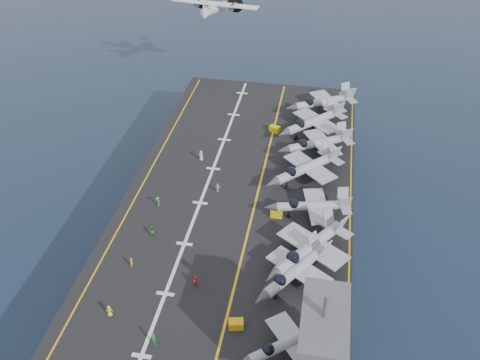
# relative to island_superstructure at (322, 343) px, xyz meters

# --- Properties ---
(ground) EXTENTS (500.00, 500.00, 0.00)m
(ground) POSITION_rel_island_superstructure_xyz_m (-15.00, 30.00, -17.90)
(ground) COLOR #142135
(ground) RESTS_ON ground
(hull) EXTENTS (36.00, 90.00, 10.00)m
(hull) POSITION_rel_island_superstructure_xyz_m (-15.00, 30.00, -12.90)
(hull) COLOR #56595E
(hull) RESTS_ON ground
(flight_deck) EXTENTS (38.00, 92.00, 0.40)m
(flight_deck) POSITION_rel_island_superstructure_xyz_m (-15.00, 30.00, -7.70)
(flight_deck) COLOR black
(flight_deck) RESTS_ON hull
(foul_line) EXTENTS (0.35, 90.00, 0.02)m
(foul_line) POSITION_rel_island_superstructure_xyz_m (-12.00, 30.00, -7.48)
(foul_line) COLOR gold
(foul_line) RESTS_ON flight_deck
(landing_centerline) EXTENTS (0.50, 90.00, 0.02)m
(landing_centerline) POSITION_rel_island_superstructure_xyz_m (-21.00, 30.00, -7.48)
(landing_centerline) COLOR silver
(landing_centerline) RESTS_ON flight_deck
(deck_edge_port) EXTENTS (0.25, 90.00, 0.02)m
(deck_edge_port) POSITION_rel_island_superstructure_xyz_m (-32.00, 30.00, -7.48)
(deck_edge_port) COLOR gold
(deck_edge_port) RESTS_ON flight_deck
(deck_edge_stbd) EXTENTS (0.25, 90.00, 0.02)m
(deck_edge_stbd) POSITION_rel_island_superstructure_xyz_m (3.50, 30.00, -7.48)
(deck_edge_stbd) COLOR gold
(deck_edge_stbd) RESTS_ON flight_deck
(island_superstructure) EXTENTS (5.00, 10.00, 15.00)m
(island_superstructure) POSITION_rel_island_superstructure_xyz_m (0.00, 0.00, 0.00)
(island_superstructure) COLOR #56595E
(island_superstructure) RESTS_ON flight_deck
(fighter_jet_1) EXTENTS (15.22, 14.54, 4.41)m
(fighter_jet_1) POSITION_rel_island_superstructure_xyz_m (-3.67, 3.55, -5.29)
(fighter_jet_1) COLOR #9FA7B2
(fighter_jet_1) RESTS_ON flight_deck
(fighter_jet_2) EXTENTS (15.84, 17.10, 4.94)m
(fighter_jet_2) POSITION_rel_island_superstructure_xyz_m (-3.95, 15.13, -5.03)
(fighter_jet_2) COLOR #8F959F
(fighter_jet_2) RESTS_ON flight_deck
(fighter_jet_3) EXTENTS (18.05, 19.39, 5.60)m
(fighter_jet_3) POSITION_rel_island_superstructure_xyz_m (-2.44, 19.62, -4.70)
(fighter_jet_3) COLOR #9097A0
(fighter_jet_3) RESTS_ON flight_deck
(fighter_jet_4) EXTENTS (15.27, 11.88, 4.71)m
(fighter_jet_4) POSITION_rel_island_superstructure_xyz_m (-2.61, 29.78, -5.14)
(fighter_jet_4) COLOR #9199A1
(fighter_jet_4) RESTS_ON flight_deck
(fighter_jet_5) EXTENTS (18.14, 18.23, 5.36)m
(fighter_jet_5) POSITION_rel_island_superstructure_xyz_m (-4.39, 39.55, -4.82)
(fighter_jet_5) COLOR #A0A9B1
(fighter_jet_5) RESTS_ON flight_deck
(fighter_jet_6) EXTENTS (17.39, 15.63, 5.03)m
(fighter_jet_6) POSITION_rel_island_superstructure_xyz_m (-2.80, 48.25, -4.98)
(fighter_jet_6) COLOR #91999F
(fighter_jet_6) RESTS_ON flight_deck
(fighter_jet_7) EXTENTS (18.39, 18.52, 5.44)m
(fighter_jet_7) POSITION_rel_island_superstructure_xyz_m (-4.23, 55.69, -4.78)
(fighter_jet_7) COLOR #9CA5AC
(fighter_jet_7) RESTS_ON flight_deck
(fighter_jet_8) EXTENTS (18.35, 16.50, 5.31)m
(fighter_jet_8) POSITION_rel_island_superstructure_xyz_m (-2.66, 64.35, -4.84)
(fighter_jet_8) COLOR gray
(fighter_jet_8) RESTS_ON flight_deck
(tow_cart_a) EXTENTS (2.12, 1.62, 1.14)m
(tow_cart_a) POSITION_rel_island_superstructure_xyz_m (-10.54, 6.27, -6.93)
(tow_cart_a) COLOR gold
(tow_cart_a) RESTS_ON flight_deck
(tow_cart_b) EXTENTS (1.90, 1.24, 1.14)m
(tow_cart_b) POSITION_rel_island_superstructure_xyz_m (-8.14, 28.88, -6.93)
(tow_cart_b) COLOR #CDBC08
(tow_cart_b) RESTS_ON flight_deck
(tow_cart_c) EXTENTS (2.32, 1.98, 1.18)m
(tow_cart_c) POSITION_rel_island_superstructure_xyz_m (-11.71, 54.82, -6.91)
(tow_cart_c) COLOR #D4B00A
(tow_cart_c) RESTS_ON flight_deck
(crew_0) EXTENTS (1.20, 0.92, 1.81)m
(crew_0) POSITION_rel_island_superstructure_xyz_m (-26.97, 5.16, -6.60)
(crew_0) COLOR gold
(crew_0) RESTS_ON flight_deck
(crew_1) EXTENTS (0.66, 0.98, 1.61)m
(crew_1) POSITION_rel_island_superstructure_xyz_m (-27.19, 14.11, -6.70)
(crew_1) COLOR #F7B806
(crew_1) RESTS_ON flight_deck
(crew_2) EXTENTS (1.18, 1.08, 1.64)m
(crew_2) POSITION_rel_island_superstructure_xyz_m (-26.36, 20.99, -6.68)
(crew_2) COLOR #268C33
(crew_2) RESTS_ON flight_deck
(crew_3) EXTENTS (1.22, 1.28, 1.78)m
(crew_3) POSITION_rel_island_superstructure_xyz_m (-27.58, 28.03, -6.61)
(crew_3) COLOR #308B3F
(crew_3) RESTS_ON flight_deck
(crew_4) EXTENTS (1.04, 0.72, 1.68)m
(crew_4) POSITION_rel_island_superstructure_xyz_m (-18.73, 33.49, -6.66)
(crew_4) COLOR silver
(crew_4) RESTS_ON flight_deck
(crew_5) EXTENTS (1.44, 1.34, 2.00)m
(crew_5) POSITION_rel_island_superstructure_xyz_m (-23.76, 42.35, -6.50)
(crew_5) COLOR silver
(crew_5) RESTS_ON flight_deck
(crew_6) EXTENTS (1.42, 1.21, 2.00)m
(crew_6) POSITION_rel_island_superstructure_xyz_m (-19.97, 1.88, -6.50)
(crew_6) COLOR #1F822E
(crew_6) RESTS_ON flight_deck
(crew_7) EXTENTS (1.42, 1.38, 1.99)m
(crew_7) POSITION_rel_island_superstructure_xyz_m (-17.17, 12.14, -6.51)
(crew_7) COLOR #B21919
(crew_7) RESTS_ON flight_deck
(transport_plane) EXTENTS (23.41, 17.55, 5.10)m
(transport_plane) POSITION_rel_island_superstructure_xyz_m (-30.87, 88.25, 4.96)
(transport_plane) COLOR silver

